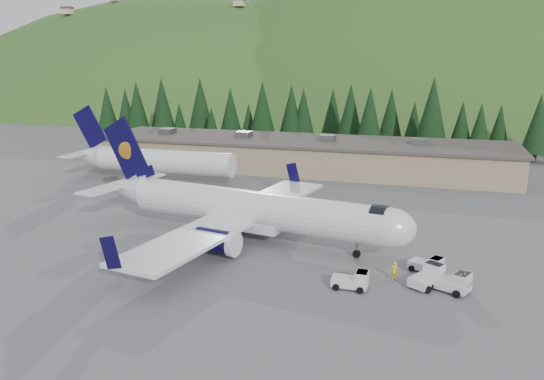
{
  "coord_description": "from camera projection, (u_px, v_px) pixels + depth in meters",
  "views": [
    {
      "loc": [
        16.99,
        -49.36,
        18.08
      ],
      "look_at": [
        0.0,
        6.0,
        4.0
      ],
      "focal_mm": 35.0,
      "sensor_mm": 36.0,
      "label": 1
    }
  ],
  "objects": [
    {
      "name": "terminal_building",
      "position": [
        299.0,
        154.0,
        91.08
      ],
      "size": [
        71.0,
        17.0,
        6.1
      ],
      "color": "gray",
      "rests_on": "ground"
    },
    {
      "name": "ground",
      "position": [
        255.0,
        240.0,
        54.97
      ],
      "size": [
        600.0,
        600.0,
        0.0
      ],
      "primitive_type": "plane",
      "color": "#57575C"
    },
    {
      "name": "baggage_tug_b",
      "position": [
        429.0,
        265.0,
        46.49
      ],
      "size": [
        3.19,
        2.63,
        1.52
      ],
      "rotation": [
        0.0,
        0.0,
        -0.46
      ],
      "color": "silver",
      "rests_on": "ground"
    },
    {
      "name": "baggage_tug_d",
      "position": [
        452.0,
        282.0,
        42.6
      ],
      "size": [
        3.73,
        3.03,
        1.78
      ],
      "rotation": [
        0.0,
        0.0,
        -0.43
      ],
      "color": "silver",
      "rests_on": "ground"
    },
    {
      "name": "hills",
      "position": [
        503.0,
        279.0,
        251.97
      ],
      "size": [
        614.0,
        330.0,
        300.0
      ],
      "color": "#25581A",
      "rests_on": "ground"
    },
    {
      "name": "baggage_tug_a",
      "position": [
        353.0,
        281.0,
        43.17
      ],
      "size": [
        2.95,
        1.82,
        1.56
      ],
      "rotation": [
        0.0,
        0.0,
        -0.02
      ],
      "color": "silver",
      "rests_on": "ground"
    },
    {
      "name": "second_airliner",
      "position": [
        148.0,
        160.0,
        81.73
      ],
      "size": [
        27.5,
        11.0,
        10.05
      ],
      "color": "white",
      "rests_on": "ground"
    },
    {
      "name": "baggage_tug_c",
      "position": [
        429.0,
        276.0,
        43.8
      ],
      "size": [
        3.11,
        3.6,
        1.72
      ],
      "rotation": [
        0.0,
        0.0,
        1.03
      ],
      "color": "silver",
      "rests_on": "ground"
    },
    {
      "name": "ramp_worker",
      "position": [
        394.0,
        271.0,
        44.94
      ],
      "size": [
        0.65,
        0.49,
        1.63
      ],
      "primitive_type": "imported",
      "rotation": [
        0.0,
        0.0,
        3.31
      ],
      "color": "yellow",
      "rests_on": "ground"
    },
    {
      "name": "tree_line",
      "position": [
        319.0,
        113.0,
        111.69
      ],
      "size": [
        112.96,
        18.57,
        14.05
      ],
      "color": "black",
      "rests_on": "ground"
    },
    {
      "name": "airliner",
      "position": [
        246.0,
        209.0,
        54.68
      ],
      "size": [
        36.38,
        34.31,
        12.09
      ],
      "rotation": [
        0.0,
        0.0,
        -0.17
      ],
      "color": "white",
      "rests_on": "ground"
    }
  ]
}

